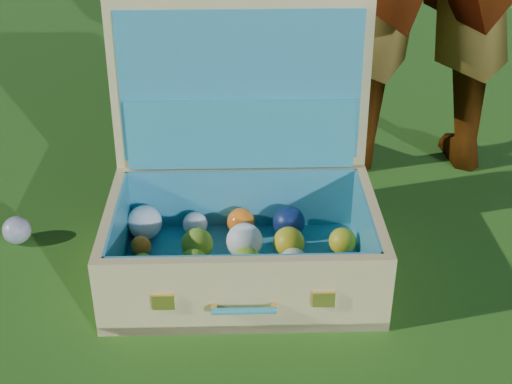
% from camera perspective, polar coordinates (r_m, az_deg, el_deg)
% --- Properties ---
extents(ground, '(60.00, 60.00, 0.00)m').
position_cam_1_polar(ground, '(1.65, -2.98, -7.79)').
color(ground, '#215114').
rests_on(ground, ground).
extents(stray_ball, '(0.07, 0.07, 0.07)m').
position_cam_1_polar(stray_ball, '(1.89, -18.60, -2.91)').
color(stray_ball, teal).
rests_on(stray_ball, ground).
extents(suitcase, '(0.75, 0.67, 0.59)m').
position_cam_1_polar(suitcase, '(1.66, -1.04, -0.52)').
color(suitcase, '#D7BD73').
rests_on(suitcase, ground).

